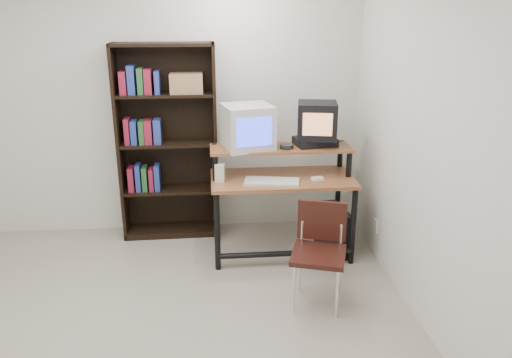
{
  "coord_description": "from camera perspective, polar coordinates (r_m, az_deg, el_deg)",
  "views": [
    {
      "loc": [
        0.54,
        -2.86,
        2.15
      ],
      "look_at": [
        0.9,
        1.1,
        0.8
      ],
      "focal_mm": 35.0,
      "sensor_mm": 36.0,
      "label": 1
    }
  ],
  "objects": [
    {
      "name": "pc_tower",
      "position": [
        4.71,
        8.76,
        -5.75
      ],
      "size": [
        0.26,
        0.47,
        0.42
      ],
      "primitive_type": "cube",
      "rotation": [
        0.0,
        0.0,
        0.13
      ],
      "color": "black",
      "rests_on": "floor"
    },
    {
      "name": "desk_speaker",
      "position": [
        4.32,
        -4.15,
        0.61
      ],
      "size": [
        0.09,
        0.09,
        0.17
      ],
      "primitive_type": "cube",
      "rotation": [
        0.0,
        0.0,
        -0.15
      ],
      "color": "beige",
      "rests_on": "computer_desk"
    },
    {
      "name": "floor",
      "position": [
        3.62,
        -13.38,
        -18.35
      ],
      "size": [
        4.0,
        4.0,
        0.01
      ],
      "primitive_type": "cube",
      "color": "#A49988",
      "rests_on": "ground"
    },
    {
      "name": "right_wall",
      "position": [
        3.32,
        21.18,
        2.68
      ],
      "size": [
        0.01,
        4.0,
        2.6
      ],
      "primitive_type": "cube",
      "color": "silver",
      "rests_on": "floor"
    },
    {
      "name": "keyboard",
      "position": [
        4.3,
        1.82,
        -0.38
      ],
      "size": [
        0.5,
        0.29,
        0.03
      ],
      "primitive_type": "cube",
      "rotation": [
        0.0,
        0.0,
        -0.18
      ],
      "color": "beige",
      "rests_on": "computer_desk"
    },
    {
      "name": "mouse",
      "position": [
        4.41,
        7.02,
        0.01
      ],
      "size": [
        0.11,
        0.08,
        0.03
      ],
      "primitive_type": "cube",
      "rotation": [
        0.0,
        0.0,
        0.2
      ],
      "color": "white",
      "rests_on": "mousepad"
    },
    {
      "name": "cd_spindle",
      "position": [
        4.44,
        3.53,
        3.66
      ],
      "size": [
        0.14,
        0.14,
        0.05
      ],
      "primitive_type": "cylinder",
      "rotation": [
        0.0,
        0.0,
        -0.23
      ],
      "color": "#26262B",
      "rests_on": "computer_desk"
    },
    {
      "name": "mousepad",
      "position": [
        4.4,
        7.29,
        -0.27
      ],
      "size": [
        0.24,
        0.2,
        0.01
      ],
      "primitive_type": "cube",
      "rotation": [
        0.0,
        0.0,
        -0.11
      ],
      "color": "black",
      "rests_on": "computer_desk"
    },
    {
      "name": "wall_outlet",
      "position": [
        4.64,
        13.54,
        -5.24
      ],
      "size": [
        0.02,
        0.08,
        0.12
      ],
      "primitive_type": "cube",
      "color": "beige",
      "rests_on": "right_wall"
    },
    {
      "name": "bookshelf",
      "position": [
        4.88,
        -10.07,
        4.35
      ],
      "size": [
        0.94,
        0.32,
        1.87
      ],
      "rotation": [
        0.0,
        0.0,
        0.01
      ],
      "color": "black",
      "rests_on": "floor"
    },
    {
      "name": "school_chair",
      "position": [
        3.81,
        7.3,
        -7.38
      ],
      "size": [
        0.49,
        0.49,
        0.78
      ],
      "rotation": [
        0.0,
        0.0,
        -0.31
      ],
      "color": "black",
      "rests_on": "floor"
    },
    {
      "name": "computer_desk",
      "position": [
        4.48,
        2.96,
        -0.2
      ],
      "size": [
        1.27,
        0.64,
        0.98
      ],
      "rotation": [
        0.0,
        0.0,
        0.0
      ],
      "color": "brown",
      "rests_on": "floor"
    },
    {
      "name": "crt_monitor",
      "position": [
        4.44,
        -0.98,
        5.96
      ],
      "size": [
        0.49,
        0.49,
        0.39
      ],
      "rotation": [
        0.0,
        0.0,
        0.22
      ],
      "color": "beige",
      "rests_on": "computer_desk"
    },
    {
      "name": "crt_tv",
      "position": [
        4.52,
        6.98,
        6.66
      ],
      "size": [
        0.4,
        0.39,
        0.32
      ],
      "rotation": [
        0.0,
        0.0,
        -0.18
      ],
      "color": "black",
      "rests_on": "vcr"
    },
    {
      "name": "vcr",
      "position": [
        4.57,
        6.76,
        4.21
      ],
      "size": [
        0.4,
        0.32,
        0.08
      ],
      "primitive_type": "cube",
      "rotation": [
        0.0,
        0.0,
        0.17
      ],
      "color": "black",
      "rests_on": "computer_desk"
    },
    {
      "name": "back_wall",
      "position": [
        4.96,
        -11.46,
        8.55
      ],
      "size": [
        4.0,
        0.01,
        2.6
      ],
      "primitive_type": "cube",
      "color": "silver",
      "rests_on": "floor"
    }
  ]
}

